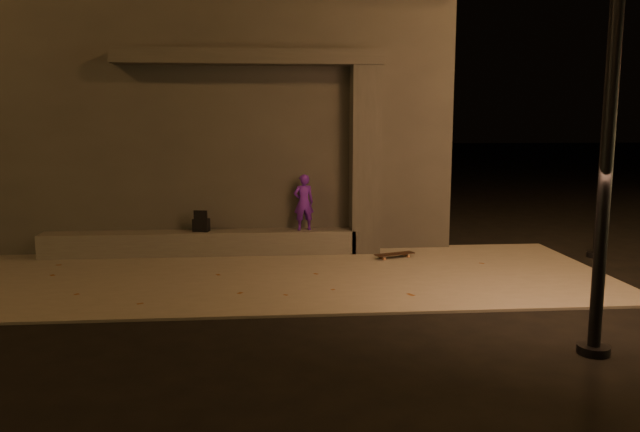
{
  "coord_description": "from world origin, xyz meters",
  "views": [
    {
      "loc": [
        -0.2,
        -8.25,
        2.63
      ],
      "look_at": [
        0.67,
        2.0,
        1.03
      ],
      "focal_mm": 35.0,
      "sensor_mm": 36.0,
      "label": 1
    }
  ],
  "objects": [
    {
      "name": "ground",
      "position": [
        0.0,
        0.0,
        0.0
      ],
      "size": [
        120.0,
        120.0,
        0.0
      ],
      "primitive_type": "plane",
      "color": "black",
      "rests_on": "ground"
    },
    {
      "name": "skateboard",
      "position": [
        2.18,
        3.1,
        0.11
      ],
      "size": [
        0.81,
        0.45,
        0.09
      ],
      "rotation": [
        0.0,
        0.0,
        0.34
      ],
      "color": "black",
      "rests_on": "sidewalk"
    },
    {
      "name": "backpack",
      "position": [
        -1.48,
        3.75,
        0.63
      ],
      "size": [
        0.34,
        0.26,
        0.42
      ],
      "rotation": [
        0.0,
        0.0,
        -0.25
      ],
      "color": "black",
      "rests_on": "ledge"
    },
    {
      "name": "building",
      "position": [
        -1.0,
        6.49,
        2.61
      ],
      "size": [
        9.0,
        5.1,
        5.22
      ],
      "color": "#3A3834",
      "rests_on": "ground"
    },
    {
      "name": "street_lamp_2",
      "position": [
        6.12,
        3.02,
        4.01
      ],
      "size": [
        0.36,
        0.36,
        7.06
      ],
      "color": "black",
      "rests_on": "ground"
    },
    {
      "name": "canopy",
      "position": [
        -0.5,
        3.8,
        3.78
      ],
      "size": [
        5.0,
        0.7,
        0.28
      ],
      "primitive_type": "cube",
      "color": "#3A3834",
      "rests_on": "column"
    },
    {
      "name": "skateboarder",
      "position": [
        0.5,
        3.75,
        1.04
      ],
      "size": [
        0.43,
        0.32,
        1.09
      ],
      "primitive_type": "imported",
      "rotation": [
        0.0,
        0.0,
        3.3
      ],
      "color": "#591BB0",
      "rests_on": "ledge"
    },
    {
      "name": "column",
      "position": [
        1.7,
        3.75,
        1.84
      ],
      "size": [
        0.55,
        0.55,
        3.6
      ],
      "primitive_type": "cube",
      "color": "#3A3834",
      "rests_on": "sidewalk"
    },
    {
      "name": "ledge",
      "position": [
        -1.5,
        3.75,
        0.27
      ],
      "size": [
        6.0,
        0.55,
        0.45
      ],
      "primitive_type": "cube",
      "color": "#53504B",
      "rests_on": "sidewalk"
    },
    {
      "name": "sidewalk",
      "position": [
        0.0,
        2.0,
        0.02
      ],
      "size": [
        11.0,
        4.4,
        0.04
      ],
      "primitive_type": "cube",
      "color": "#69655C",
      "rests_on": "ground"
    }
  ]
}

